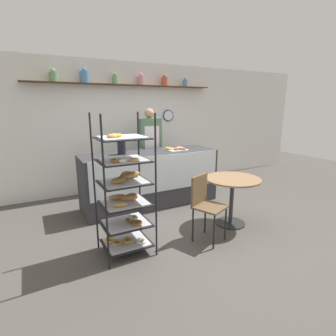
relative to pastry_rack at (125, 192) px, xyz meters
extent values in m
plane|color=#4C4742|center=(0.96, 0.31, -0.80)|extent=(14.00, 14.00, 0.00)
cube|color=white|center=(0.96, 2.59, 0.55)|extent=(10.00, 0.06, 2.70)
cube|color=#4C331E|center=(0.96, 2.44, 1.42)|extent=(3.93, 0.24, 0.02)
cylinder|color=#669966|center=(-0.43, 2.44, 1.51)|extent=(0.16, 0.16, 0.16)
sphere|color=#669966|center=(-0.43, 2.44, 1.62)|extent=(0.09, 0.09, 0.09)
cylinder|color=#4C7FB2|center=(0.11, 2.44, 1.53)|extent=(0.17, 0.17, 0.20)
sphere|color=#4C7FB2|center=(0.11, 2.44, 1.66)|extent=(0.09, 0.09, 0.09)
cylinder|color=#669966|center=(0.71, 2.44, 1.51)|extent=(0.12, 0.12, 0.16)
sphere|color=#669966|center=(0.71, 2.44, 1.61)|extent=(0.07, 0.07, 0.07)
cylinder|color=#CC7F99|center=(1.26, 2.44, 1.52)|extent=(0.15, 0.15, 0.18)
sphere|color=#CC7F99|center=(1.26, 2.44, 1.63)|extent=(0.08, 0.08, 0.08)
cylinder|color=#B24C33|center=(1.82, 2.44, 1.52)|extent=(0.13, 0.13, 0.18)
sphere|color=#B24C33|center=(1.82, 2.44, 1.63)|extent=(0.07, 0.07, 0.07)
cylinder|color=#4C7FB2|center=(2.35, 2.44, 1.50)|extent=(0.11, 0.11, 0.15)
sphere|color=#4C7FB2|center=(2.35, 2.44, 1.60)|extent=(0.06, 0.06, 0.06)
cylinder|color=navy|center=(1.97, 2.54, 0.78)|extent=(0.26, 0.03, 0.26)
cylinder|color=white|center=(1.97, 2.52, 0.78)|extent=(0.22, 0.00, 0.22)
cube|color=#333338|center=(0.96, 1.35, -0.30)|extent=(2.48, 0.73, 0.99)
cube|color=silver|center=(0.96, 0.97, -0.12)|extent=(2.38, 0.01, 0.64)
cylinder|color=black|center=(-0.30, -0.26, 0.07)|extent=(0.02, 0.02, 1.74)
cylinder|color=black|center=(0.30, -0.26, 0.07)|extent=(0.02, 0.02, 1.74)
cylinder|color=black|center=(-0.30, 0.25, 0.07)|extent=(0.02, 0.02, 1.74)
cylinder|color=black|center=(0.30, 0.25, 0.07)|extent=(0.02, 0.02, 1.74)
cube|color=black|center=(0.00, 0.00, -0.68)|extent=(0.58, 0.49, 0.01)
cube|color=silver|center=(0.00, 0.00, -0.67)|extent=(0.51, 0.43, 0.01)
torus|color=tan|center=(-0.12, 0.00, -0.65)|extent=(0.12, 0.12, 0.03)
torus|color=silver|center=(0.15, -0.11, -0.64)|extent=(0.13, 0.13, 0.04)
torus|color=gold|center=(-0.19, 0.09, -0.64)|extent=(0.12, 0.12, 0.03)
torus|color=gold|center=(0.01, -0.01, -0.64)|extent=(0.13, 0.13, 0.03)
cube|color=black|center=(0.00, 0.00, -0.41)|extent=(0.58, 0.49, 0.01)
cube|color=silver|center=(0.00, 0.00, -0.40)|extent=(0.51, 0.43, 0.01)
torus|color=brown|center=(0.09, -0.13, -0.38)|extent=(0.11, 0.11, 0.03)
torus|color=brown|center=(0.05, -0.01, -0.38)|extent=(0.12, 0.12, 0.03)
torus|color=silver|center=(0.11, 0.03, -0.37)|extent=(0.14, 0.14, 0.04)
torus|color=brown|center=(0.10, -0.12, -0.38)|extent=(0.12, 0.12, 0.04)
cube|color=black|center=(0.00, 0.00, -0.15)|extent=(0.58, 0.49, 0.01)
cube|color=silver|center=(0.00, 0.00, -0.13)|extent=(0.51, 0.43, 0.01)
ellipsoid|color=#B27F47|center=(0.06, 0.02, -0.09)|extent=(0.22, 0.12, 0.07)
ellipsoid|color=tan|center=(-0.10, -0.13, -0.10)|extent=(0.18, 0.11, 0.06)
ellipsoid|color=tan|center=(-0.06, 0.13, -0.09)|extent=(0.24, 0.11, 0.06)
ellipsoid|color=#B27F47|center=(0.10, 0.05, -0.09)|extent=(0.20, 0.12, 0.08)
cube|color=black|center=(0.00, 0.00, 0.12)|extent=(0.58, 0.49, 0.01)
cube|color=silver|center=(0.00, 0.00, 0.13)|extent=(0.51, 0.43, 0.01)
ellipsoid|color=tan|center=(0.08, 0.14, 0.18)|extent=(0.16, 0.10, 0.08)
ellipsoid|color=olive|center=(-0.09, -0.06, 0.17)|extent=(0.22, 0.14, 0.07)
ellipsoid|color=olive|center=(0.15, 0.10, 0.18)|extent=(0.24, 0.14, 0.07)
ellipsoid|color=#B27F47|center=(0.04, 0.07, 0.17)|extent=(0.18, 0.11, 0.06)
cube|color=black|center=(0.00, 0.00, 0.39)|extent=(0.58, 0.49, 0.01)
cube|color=silver|center=(0.00, 0.00, 0.40)|extent=(0.51, 0.43, 0.01)
torus|color=brown|center=(-0.13, -0.12, 0.42)|extent=(0.13, 0.13, 0.04)
torus|color=silver|center=(-0.07, -0.13, 0.42)|extent=(0.13, 0.13, 0.04)
torus|color=tan|center=(0.07, -0.15, 0.42)|extent=(0.11, 0.11, 0.03)
cube|color=black|center=(0.00, 0.00, 0.65)|extent=(0.58, 0.49, 0.01)
cube|color=silver|center=(0.00, 0.00, 0.67)|extent=(0.51, 0.43, 0.01)
torus|color=gold|center=(-0.08, -0.01, 0.69)|extent=(0.14, 0.14, 0.04)
torus|color=brown|center=(-0.07, 0.01, 0.69)|extent=(0.11, 0.11, 0.03)
torus|color=tan|center=(-0.14, -0.04, 0.69)|extent=(0.12, 0.12, 0.03)
cube|color=#282833|center=(1.22, 1.94, -0.31)|extent=(0.27, 0.19, 0.98)
cube|color=#4C7051|center=(1.22, 1.94, 0.47)|extent=(0.45, 0.22, 0.58)
cube|color=silver|center=(1.22, 1.83, 0.37)|extent=(0.31, 0.01, 0.49)
sphere|color=tan|center=(1.22, 1.94, 0.86)|extent=(0.19, 0.19, 0.19)
cylinder|color=#262628|center=(1.70, -0.01, -0.79)|extent=(0.46, 0.46, 0.02)
cylinder|color=#333338|center=(1.70, -0.01, -0.43)|extent=(0.06, 0.06, 0.70)
cylinder|color=olive|center=(1.70, -0.01, -0.07)|extent=(0.84, 0.84, 0.02)
cylinder|color=black|center=(1.00, -0.48, -0.56)|extent=(0.02, 0.02, 0.48)
cylinder|color=black|center=(1.30, -0.36, -0.56)|extent=(0.02, 0.02, 0.48)
cylinder|color=black|center=(0.88, -0.19, -0.56)|extent=(0.02, 0.02, 0.48)
cylinder|color=black|center=(1.17, -0.06, -0.56)|extent=(0.02, 0.02, 0.48)
cube|color=brown|center=(1.09, -0.27, -0.31)|extent=(0.50, 0.50, 0.02)
cube|color=brown|center=(1.02, -0.11, -0.09)|extent=(0.34, 0.17, 0.40)
cylinder|color=black|center=(0.44, 1.40, 0.33)|extent=(0.14, 0.14, 0.27)
ellipsoid|color=black|center=(0.44, 1.40, 0.48)|extent=(0.12, 0.12, 0.06)
cube|color=silver|center=(1.49, 1.34, 0.20)|extent=(0.36, 0.35, 0.01)
torus|color=brown|center=(1.57, 1.24, 0.22)|extent=(0.12, 0.12, 0.03)
torus|color=gold|center=(1.36, 1.37, 0.22)|extent=(0.11, 0.11, 0.03)
torus|color=tan|center=(1.38, 1.44, 0.22)|extent=(0.13, 0.13, 0.03)
torus|color=brown|center=(1.45, 1.27, 0.22)|extent=(0.11, 0.11, 0.03)
torus|color=#EAB2C1|center=(1.58, 1.37, 0.22)|extent=(0.12, 0.12, 0.04)
torus|color=tan|center=(1.60, 1.32, 0.22)|extent=(0.11, 0.11, 0.03)
camera|label=1|loc=(-0.97, -2.90, 1.03)|focal=28.00mm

